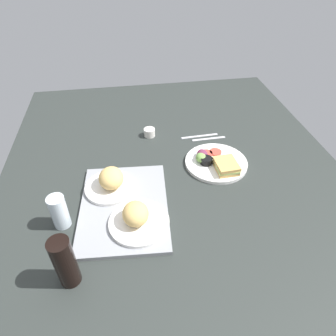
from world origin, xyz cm
name	(u,v)px	position (x,y,z in cm)	size (l,w,h in cm)	color
ground_plane	(176,180)	(0.00, 0.00, -1.50)	(190.00, 150.00, 3.00)	#282D2B
serving_tray	(124,206)	(-14.19, 22.63, 0.80)	(45.00, 33.00, 1.60)	gray
bread_plate_near	(137,218)	(-24.00, 18.11, 4.59)	(21.69, 21.69, 8.72)	white
bread_plate_far	(111,182)	(-4.04, 27.06, 5.03)	(20.16, 20.16, 9.11)	white
plate_with_salad	(216,162)	(5.41, -19.25, 1.73)	(27.92, 27.92, 5.40)	white
drinking_glass	(59,212)	(-18.72, 45.00, 6.65)	(6.05, 6.05, 13.30)	silver
soda_bottle	(65,262)	(-41.58, 40.17, 9.34)	(6.40, 6.40, 18.67)	black
espresso_cup	(149,132)	(33.77, 7.48, 2.00)	(5.60, 5.60, 4.00)	silver
fork	(209,139)	(26.08, -21.67, 0.25)	(17.00, 1.40, 0.50)	#B7B7BC
knife	(200,136)	(29.08, -17.67, 0.25)	(19.00, 1.40, 0.50)	#B7B7BC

